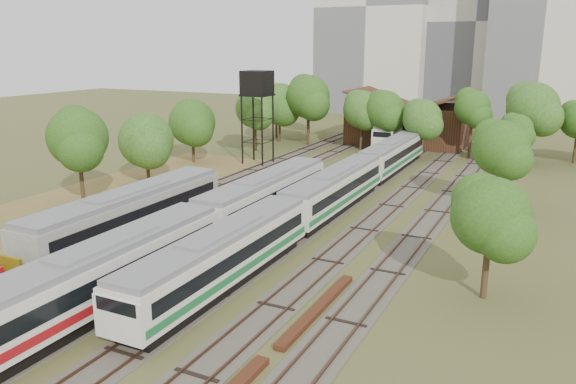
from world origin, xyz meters
The scene contains 15 objects.
ground centered at (0.00, 0.00, 0.00)m, with size 240.00×240.00×0.00m, color #475123.
dry_grass_patch centered at (-18.00, 8.00, 0.02)m, with size 14.00×60.00×0.04m, color brown.
tracks centered at (-0.67, 25.00, 0.04)m, with size 24.60×80.00×0.19m.
railcar_red_set centered at (-2.00, 7.93, 1.91)m, with size 2.93×34.58×3.62m.
railcar_green_set centered at (2.00, 21.66, 1.80)m, with size 2.76×52.08×3.40m.
railcar_rear centered at (-2.00, 55.94, 1.86)m, with size 2.86×16.08×3.53m.
old_grey_coach centered at (-8.00, 7.78, 2.06)m, with size 3.05×18.00×3.77m.
water_tower centered at (-13.60, 36.19, 9.13)m, with size 3.13×3.13×10.83m.
rail_pile_far centered at (8.20, 3.76, 0.15)m, with size 0.57×9.06×0.29m, color #4F2616.
maintenance_shed centered at (-1.00, 57.98, 2.91)m, with size 16.45×11.55×7.58m.
tree_band_left centered at (-19.18, 29.12, 5.28)m, with size 8.17×73.85×8.68m.
tree_band_far centered at (1.90, 50.52, 5.82)m, with size 50.29×9.74×9.76m.
tree_band_right centered at (14.73, 25.71, 4.91)m, with size 5.99×41.19×7.64m.
tower_left centered at (-18.00, 95.00, 21.00)m, with size 22.00×16.00×42.00m, color beige.
tower_centre centered at (2.00, 100.00, 18.00)m, with size 20.00×18.00×36.00m, color #BCB9AA.
Camera 1 is at (18.79, -21.21, 13.60)m, focal length 35.00 mm.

